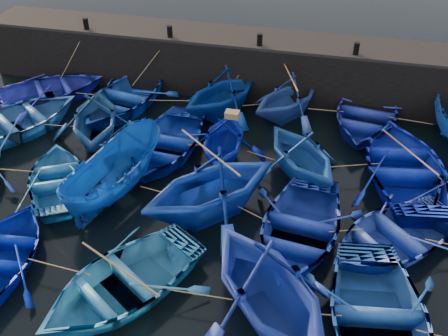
# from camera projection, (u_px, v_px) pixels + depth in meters

# --- Properties ---
(ground) EXTENTS (120.00, 120.00, 0.00)m
(ground) POSITION_uv_depth(u_px,v_px,m) (199.00, 247.00, 15.25)
(ground) COLOR black
(ground) RESTS_ON ground
(quay_wall) EXTENTS (26.00, 2.50, 2.50)m
(quay_wall) POSITION_uv_depth(u_px,v_px,m) (262.00, 66.00, 22.74)
(quay_wall) COLOR black
(quay_wall) RESTS_ON ground
(quay_top) EXTENTS (26.00, 2.50, 0.12)m
(quay_top) POSITION_uv_depth(u_px,v_px,m) (263.00, 39.00, 21.96)
(quay_top) COLOR black
(quay_top) RESTS_ON quay_wall
(bollard_0) EXTENTS (0.24, 0.24, 0.50)m
(bollard_0) POSITION_uv_depth(u_px,v_px,m) (86.00, 24.00, 22.59)
(bollard_0) COLOR black
(bollard_0) RESTS_ON quay_top
(bollard_1) EXTENTS (0.24, 0.24, 0.50)m
(bollard_1) POSITION_uv_depth(u_px,v_px,m) (170.00, 31.00, 21.83)
(bollard_1) COLOR black
(bollard_1) RESTS_ON quay_top
(bollard_2) EXTENTS (0.24, 0.24, 0.50)m
(bollard_2) POSITION_uv_depth(u_px,v_px,m) (260.00, 40.00, 21.07)
(bollard_2) COLOR black
(bollard_2) RESTS_ON quay_top
(bollard_3) EXTENTS (0.24, 0.24, 0.50)m
(bollard_3) POSITION_uv_depth(u_px,v_px,m) (356.00, 49.00, 20.31)
(bollard_3) COLOR black
(bollard_3) RESTS_ON quay_top
(boat_0) EXTENTS (6.25, 6.10, 1.06)m
(boat_0) POSITION_uv_depth(u_px,v_px,m) (48.00, 90.00, 22.40)
(boat_0) COLOR #1F26A0
(boat_0) RESTS_ON ground
(boat_1) EXTENTS (4.64, 5.86, 1.09)m
(boat_1) POSITION_uv_depth(u_px,v_px,m) (122.00, 98.00, 21.78)
(boat_1) COLOR #1443AD
(boat_1) RESTS_ON ground
(boat_2) EXTENTS (5.24, 5.43, 2.19)m
(boat_2) POSITION_uv_depth(u_px,v_px,m) (222.00, 92.00, 21.05)
(boat_2) COLOR navy
(boat_2) RESTS_ON ground
(boat_3) EXTENTS (4.85, 4.99, 2.00)m
(boat_3) POSITION_uv_depth(u_px,v_px,m) (288.00, 97.00, 20.91)
(boat_3) COLOR #264996
(boat_3) RESTS_ON ground
(boat_4) EXTENTS (4.48, 5.76, 1.10)m
(boat_4) POSITION_uv_depth(u_px,v_px,m) (366.00, 114.00, 20.63)
(boat_4) COLOR navy
(boat_4) RESTS_ON ground
(boat_6) EXTENTS (6.33, 6.75, 1.14)m
(boat_6) POSITION_uv_depth(u_px,v_px,m) (15.00, 121.00, 20.18)
(boat_6) COLOR #255B93
(boat_6) RESTS_ON ground
(boat_7) EXTENTS (4.93, 5.27, 2.23)m
(boat_7) POSITION_uv_depth(u_px,v_px,m) (95.00, 117.00, 19.33)
(boat_7) COLOR navy
(boat_7) RESTS_ON ground
(boat_8) EXTENTS (3.98, 5.32, 1.05)m
(boat_8) POSITION_uv_depth(u_px,v_px,m) (165.00, 143.00, 18.95)
(boat_8) COLOR #1032AA
(boat_8) RESTS_ON ground
(boat_9) EXTENTS (3.41, 3.87, 1.92)m
(boat_9) POSITION_uv_depth(u_px,v_px,m) (224.00, 139.00, 18.37)
(boat_9) COLOR #04179F
(boat_9) RESTS_ON ground
(boat_10) EXTENTS (5.06, 5.15, 2.05)m
(boat_10) POSITION_uv_depth(u_px,v_px,m) (302.00, 153.00, 17.52)
(boat_10) COLOR #164B92
(boat_10) RESTS_ON ground
(boat_11) EXTENTS (5.02, 6.38, 1.20)m
(boat_11) POSITION_uv_depth(u_px,v_px,m) (405.00, 166.00, 17.62)
(boat_11) COLOR #081B9C
(boat_11) RESTS_ON ground
(boat_14) EXTENTS (4.56, 5.03, 0.85)m
(boat_14) POSITION_uv_depth(u_px,v_px,m) (57.00, 178.00, 17.33)
(boat_14) COLOR #246CB4
(boat_14) RESTS_ON ground
(boat_15) EXTENTS (2.86, 5.08, 1.86)m
(boat_15) POSITION_uv_depth(u_px,v_px,m) (114.00, 174.00, 16.70)
(boat_15) COLOR navy
(boat_15) RESTS_ON ground
(boat_16) EXTENTS (6.26, 6.27, 2.50)m
(boat_16) POSITION_uv_depth(u_px,v_px,m) (210.00, 185.00, 15.68)
(boat_16) COLOR #0E349A
(boat_16) RESTS_ON ground
(boat_17) EXTENTS (4.15, 5.41, 1.04)m
(boat_17) POSITION_uv_depth(u_px,v_px,m) (299.00, 228.00, 15.17)
(boat_17) COLOR navy
(boat_17) RESTS_ON ground
(boat_18) EXTENTS (5.77, 5.74, 0.99)m
(boat_18) POSITION_uv_depth(u_px,v_px,m) (393.00, 235.00, 14.94)
(boat_18) COLOR blue
(boat_18) RESTS_ON ground
(boat_21) EXTENTS (3.57, 4.66, 0.90)m
(boat_21) POSITION_uv_depth(u_px,v_px,m) (1.00, 256.00, 14.33)
(boat_21) COLOR #001694
(boat_21) RESTS_ON ground
(boat_22) EXTENTS (5.68, 6.10, 1.03)m
(boat_22) POSITION_uv_depth(u_px,v_px,m) (121.00, 282.00, 13.47)
(boat_22) COLOR #2F80CB
(boat_22) RESTS_ON ground
(boat_23) EXTENTS (6.36, 6.42, 2.56)m
(boat_23) POSITION_uv_depth(u_px,v_px,m) (268.00, 287.00, 12.34)
(boat_23) COLOR #1A349F
(boat_23) RESTS_ON ground
(boat_24) EXTENTS (4.57, 5.83, 1.10)m
(boat_24) POSITION_uv_depth(u_px,v_px,m) (379.00, 323.00, 12.36)
(boat_24) COLOR #1C50A5
(boat_24) RESTS_ON ground
(wooden_crate) EXTENTS (0.50, 0.38, 0.23)m
(wooden_crate) POSITION_uv_depth(u_px,v_px,m) (232.00, 114.00, 17.68)
(wooden_crate) COLOR olive
(wooden_crate) RESTS_ON boat_9
(mooring_ropes) EXTENTS (17.51, 11.93, 2.10)m
(mooring_ropes) POSITION_uv_depth(u_px,v_px,m) (225.00, 138.00, 18.60)
(mooring_ropes) COLOR tan
(mooring_ropes) RESTS_ON ground
(loose_oars) EXTENTS (9.96, 12.69, 1.53)m
(loose_oars) POSITION_uv_depth(u_px,v_px,m) (269.00, 151.00, 16.40)
(loose_oars) COLOR #99724C
(loose_oars) RESTS_ON ground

